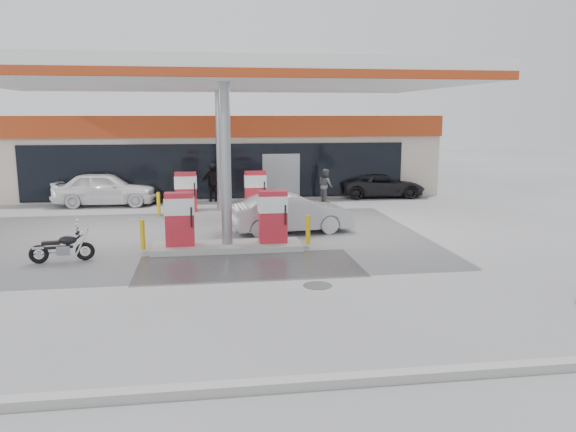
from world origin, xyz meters
The scene contains 15 objects.
ground centered at (0.00, 0.00, 0.00)m, with size 90.00×90.00×0.00m, color gray.
wet_patch centered at (0.50, 0.00, 0.00)m, with size 6.00×3.00×0.00m, color #4C4C4F.
drain_cover centered at (2.00, -2.00, 0.00)m, with size 0.70×0.70×0.01m, color #38383A.
kerb centered at (0.00, -7.00, 0.07)m, with size 28.00×0.25×0.15m, color gray.
store_building centered at (0.01, 15.94, 2.01)m, with size 22.00×8.22×4.00m.
canopy centered at (0.00, 5.00, 5.27)m, with size 16.00×10.02×5.51m.
pump_island_near centered at (0.00, 2.00, 0.71)m, with size 5.14×1.30×1.78m.
pump_island_far centered at (0.00, 8.00, 0.71)m, with size 5.14×1.30×1.78m.
parked_motorcycle centered at (-4.59, 1.21, 0.39)m, with size 1.73×0.66×0.89m.
sedan_white centered at (-5.10, 11.20, 0.77)m, with size 1.81×4.50×1.53m, color white.
attendant centered at (4.95, 10.80, 0.78)m, with size 0.76×0.59×1.57m, color #56565B.
hatchback_silver centered at (2.31, 4.20, 0.69)m, with size 1.45×4.16×1.37m, color #AFB0B7.
parked_car_left centered at (-4.50, 12.00, 0.57)m, with size 1.60×3.95×1.14m, color black.
parked_car_right centered at (8.09, 12.00, 0.58)m, with size 1.92×4.16×1.16m, color black.
biker_walking centered at (-0.28, 11.80, 0.88)m, with size 1.03×0.43×1.76m, color black.
Camera 1 is at (-0.60, -14.75, 4.07)m, focal length 35.00 mm.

